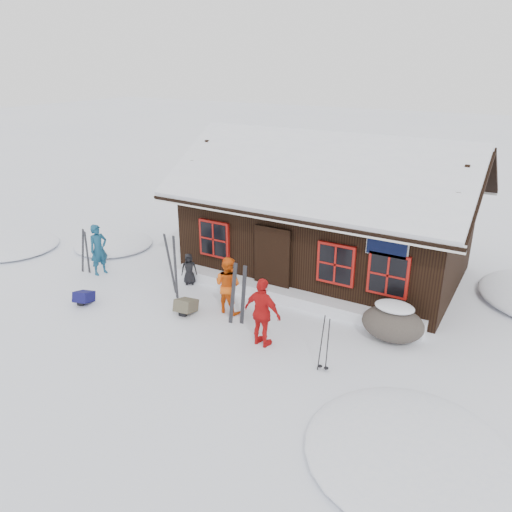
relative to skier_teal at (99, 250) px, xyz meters
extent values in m
plane|color=white|center=(4.53, -1.00, -0.82)|extent=(120.00, 120.00, 0.00)
cube|color=black|center=(6.03, 4.00, 0.43)|extent=(8.00, 5.00, 2.50)
cube|color=black|center=(6.03, 2.52, 2.53)|extent=(8.90, 3.14, 1.88)
cube|color=black|center=(6.03, 5.47, 2.53)|extent=(8.90, 3.14, 1.88)
cube|color=white|center=(6.03, 2.52, 2.67)|extent=(8.72, 3.07, 1.86)
cube|color=white|center=(6.03, 5.47, 2.67)|extent=(8.72, 3.07, 1.86)
cube|color=white|center=(6.03, 4.00, 3.40)|extent=(8.81, 0.22, 0.14)
cube|color=silver|center=(6.03, 1.05, 1.66)|extent=(8.90, 0.10, 0.20)
cube|color=black|center=(5.43, 1.45, 0.18)|extent=(1.00, 0.10, 2.00)
cube|color=black|center=(8.63, 1.42, 1.33)|extent=(1.00, 0.06, 0.60)
cube|color=#99120D|center=(3.43, 1.44, 0.53)|extent=(1.04, 0.10, 1.14)
cube|color=black|center=(3.43, 1.40, 0.53)|extent=(0.90, 0.04, 1.00)
cube|color=#99120D|center=(7.33, 1.44, 0.53)|extent=(1.04, 0.10, 1.14)
cube|color=black|center=(7.33, 1.40, 0.53)|extent=(0.90, 0.04, 1.00)
cube|color=#99120D|center=(8.73, 1.44, 0.53)|extent=(1.04, 0.10, 1.14)
cube|color=black|center=(8.73, 1.40, 0.53)|extent=(0.90, 0.04, 1.00)
cube|color=white|center=(6.03, 1.25, -0.64)|extent=(7.60, 0.60, 0.35)
ellipsoid|color=white|center=(-1.47, 2.00, -0.82)|extent=(2.80, 2.80, 0.34)
ellipsoid|color=white|center=(10.53, -3.00, -0.82)|extent=(3.60, 3.60, 0.43)
ellipsoid|color=white|center=(-4.47, 0.00, -0.82)|extent=(3.20, 3.20, 0.38)
imported|color=navy|center=(0.00, 0.00, 0.00)|extent=(0.51, 0.67, 1.63)
imported|color=#E75810|center=(4.91, -0.09, -0.03)|extent=(0.79, 0.63, 1.58)
imported|color=red|center=(6.55, -1.10, 0.04)|extent=(1.05, 0.55, 1.72)
imported|color=black|center=(2.91, 0.81, -0.33)|extent=(0.57, 0.53, 0.97)
ellipsoid|color=#514841|center=(9.15, 0.73, -0.40)|extent=(1.52, 1.14, 0.83)
ellipsoid|color=white|center=(9.15, 0.73, -0.04)|extent=(0.95, 0.69, 0.21)
cube|color=black|center=(-0.55, -0.17, -0.11)|extent=(0.30, 0.10, 1.51)
cube|color=black|center=(-0.30, -0.21, -0.11)|extent=(0.27, 0.17, 1.51)
cube|color=black|center=(2.83, 0.06, 0.06)|extent=(0.39, 0.09, 1.85)
cube|color=black|center=(3.11, -0.06, 0.06)|extent=(0.29, 0.28, 1.85)
cube|color=black|center=(5.37, -0.55, 0.00)|extent=(0.24, 0.14, 1.73)
cube|color=black|center=(5.65, -0.50, 0.00)|extent=(0.26, 0.09, 1.73)
cylinder|color=black|center=(8.16, -1.35, -0.17)|extent=(0.10, 0.12, 1.38)
cylinder|color=black|center=(8.30, -1.35, -0.17)|extent=(0.10, 0.12, 1.38)
cube|color=#12114A|center=(1.19, -1.75, -0.67)|extent=(0.55, 0.63, 0.29)
cube|color=brown|center=(4.01, -0.77, -0.65)|extent=(0.53, 0.66, 0.33)
camera|label=1|loc=(11.65, -10.11, 5.59)|focal=35.00mm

